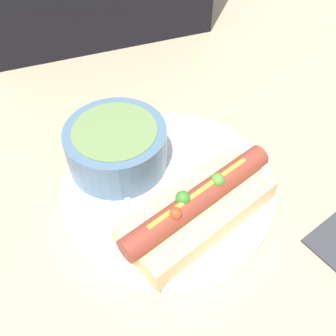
# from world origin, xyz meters

# --- Properties ---
(ground_plane) EXTENTS (4.00, 4.00, 0.00)m
(ground_plane) POSITION_xyz_m (0.00, 0.00, 0.00)
(ground_plane) COLOR tan
(dinner_plate) EXTENTS (0.25, 0.25, 0.02)m
(dinner_plate) POSITION_xyz_m (0.00, 0.00, 0.01)
(dinner_plate) COLOR white
(dinner_plate) RESTS_ON ground_plane
(hot_dog) EXTENTS (0.19, 0.13, 0.06)m
(hot_dog) POSITION_xyz_m (0.01, -0.06, 0.04)
(hot_dog) COLOR #E5C17F
(hot_dog) RESTS_ON dinner_plate
(soup_bowl) EXTENTS (0.12, 0.12, 0.05)m
(soup_bowl) POSITION_xyz_m (-0.05, 0.05, 0.05)
(soup_bowl) COLOR slate
(soup_bowl) RESTS_ON dinner_plate
(spoon) EXTENTS (0.08, 0.15, 0.01)m
(spoon) POSITION_xyz_m (-0.03, 0.04, 0.02)
(spoon) COLOR #B7B7BC
(spoon) RESTS_ON dinner_plate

